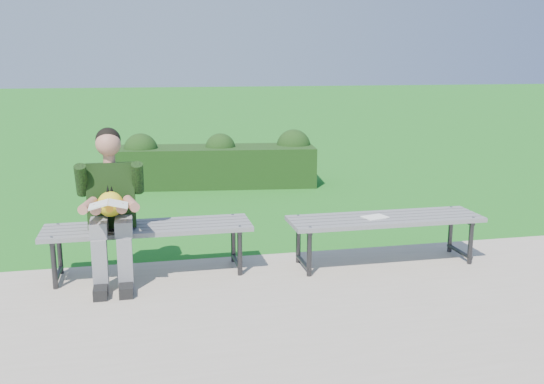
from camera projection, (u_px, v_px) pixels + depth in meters
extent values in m
plane|color=#1D711F|center=(219.00, 259.00, 5.86)|extent=(80.00, 80.00, 0.00)
cube|color=#BEB1A0|center=(251.00, 337.00, 4.19)|extent=(30.00, 3.50, 0.02)
cube|color=#103C12|center=(213.00, 166.00, 9.29)|extent=(3.18, 1.15, 0.60)
sphere|color=#103C12|center=(141.00, 150.00, 9.09)|extent=(0.57, 0.57, 0.51)
sphere|color=#103C12|center=(220.00, 149.00, 9.26)|extent=(0.52, 0.52, 0.47)
sphere|color=#103C12|center=(294.00, 146.00, 9.49)|extent=(0.60, 0.60, 0.54)
cube|color=gray|center=(149.00, 234.00, 5.11)|extent=(1.80, 0.08, 0.04)
cube|color=gray|center=(148.00, 231.00, 5.21)|extent=(1.80, 0.08, 0.04)
cube|color=gray|center=(148.00, 228.00, 5.31)|extent=(1.80, 0.08, 0.04)
cube|color=gray|center=(148.00, 225.00, 5.41)|extent=(1.80, 0.08, 0.04)
cube|color=gray|center=(148.00, 222.00, 5.51)|extent=(1.80, 0.09, 0.04)
cylinder|color=#2D2D30|center=(54.00, 265.00, 5.02)|extent=(0.04, 0.04, 0.41)
cylinder|color=#2D2D30|center=(60.00, 251.00, 5.38)|extent=(0.04, 0.04, 0.41)
cylinder|color=#2D2D30|center=(55.00, 238.00, 5.16)|extent=(0.04, 0.42, 0.04)
cylinder|color=#2D2D30|center=(58.00, 274.00, 5.23)|extent=(0.04, 0.42, 0.04)
cylinder|color=gray|center=(51.00, 237.00, 4.95)|extent=(0.02, 0.02, 0.01)
cylinder|color=gray|center=(58.00, 224.00, 5.34)|extent=(0.02, 0.02, 0.01)
cylinder|color=#2D2D30|center=(240.00, 253.00, 5.34)|extent=(0.04, 0.04, 0.41)
cylinder|color=#2D2D30|center=(233.00, 241.00, 5.70)|extent=(0.04, 0.04, 0.41)
cylinder|color=#2D2D30|center=(236.00, 227.00, 5.48)|extent=(0.04, 0.42, 0.04)
cylinder|color=#2D2D30|center=(237.00, 262.00, 5.55)|extent=(0.04, 0.42, 0.04)
cylinder|color=gray|center=(240.00, 226.00, 5.27)|extent=(0.02, 0.02, 0.01)
cylinder|color=gray|center=(233.00, 215.00, 5.67)|extent=(0.02, 0.02, 0.01)
cube|color=gray|center=(394.00, 225.00, 5.41)|extent=(1.80, 0.08, 0.04)
cube|color=gray|center=(390.00, 222.00, 5.51)|extent=(1.80, 0.08, 0.04)
cube|color=gray|center=(385.00, 219.00, 5.61)|extent=(1.80, 0.09, 0.04)
cube|color=gray|center=(381.00, 216.00, 5.71)|extent=(1.80, 0.08, 0.04)
cube|color=gray|center=(377.00, 213.00, 5.81)|extent=(1.80, 0.08, 0.04)
cylinder|color=#2D2D30|center=(309.00, 254.00, 5.32)|extent=(0.04, 0.04, 0.41)
cylinder|color=#2D2D30|center=(298.00, 241.00, 5.68)|extent=(0.04, 0.04, 0.41)
cylinder|color=#2D2D30|center=(304.00, 228.00, 5.46)|extent=(0.04, 0.42, 0.04)
cylinder|color=#2D2D30|center=(303.00, 263.00, 5.53)|extent=(0.04, 0.42, 0.04)
cylinder|color=gray|center=(310.00, 227.00, 5.25)|extent=(0.02, 0.02, 0.01)
cylinder|color=gray|center=(298.00, 215.00, 5.64)|extent=(0.02, 0.02, 0.01)
cylinder|color=#2D2D30|center=(471.00, 243.00, 5.64)|extent=(0.04, 0.04, 0.41)
cylinder|color=#2D2D30|center=(450.00, 232.00, 6.00)|extent=(0.04, 0.04, 0.41)
cylinder|color=#2D2D30|center=(461.00, 219.00, 5.78)|extent=(0.04, 0.42, 0.04)
cylinder|color=#2D2D30|center=(459.00, 251.00, 5.85)|extent=(0.04, 0.42, 0.04)
cylinder|color=gray|center=(473.00, 217.00, 5.57)|extent=(0.02, 0.02, 0.01)
cylinder|color=gray|center=(451.00, 207.00, 5.97)|extent=(0.02, 0.02, 0.01)
cube|color=slate|center=(99.00, 226.00, 5.06)|extent=(0.14, 0.42, 0.13)
cube|color=slate|center=(124.00, 224.00, 5.10)|extent=(0.14, 0.42, 0.13)
cube|color=slate|center=(100.00, 266.00, 4.95)|extent=(0.12, 0.13, 0.45)
cube|color=slate|center=(125.00, 264.00, 4.99)|extent=(0.12, 0.13, 0.45)
cube|color=black|center=(101.00, 291.00, 4.89)|extent=(0.11, 0.26, 0.09)
cube|color=black|center=(126.00, 289.00, 4.93)|extent=(0.11, 0.26, 0.09)
cube|color=black|center=(111.00, 195.00, 5.22)|extent=(0.40, 0.30, 0.59)
cylinder|color=#B2705E|center=(109.00, 159.00, 5.14)|extent=(0.10, 0.10, 0.08)
sphere|color=#B2705E|center=(108.00, 144.00, 5.09)|extent=(0.21, 0.21, 0.21)
sphere|color=black|center=(108.00, 140.00, 5.11)|extent=(0.21, 0.21, 0.21)
cylinder|color=black|center=(81.00, 180.00, 5.05)|extent=(0.10, 0.21, 0.30)
cylinder|color=black|center=(138.00, 178.00, 5.14)|extent=(0.10, 0.21, 0.30)
cylinder|color=#B2705E|center=(88.00, 206.00, 4.89)|extent=(0.14, 0.31, 0.08)
cylinder|color=#B2705E|center=(131.00, 203.00, 4.96)|extent=(0.14, 0.31, 0.08)
sphere|color=#B2705E|center=(96.00, 210.00, 4.75)|extent=(0.09, 0.09, 0.09)
sphere|color=#B2705E|center=(122.00, 208.00, 4.79)|extent=(0.09, 0.09, 0.09)
sphere|color=#FAF514|center=(110.00, 204.00, 5.02)|extent=(0.21, 0.21, 0.21)
cone|color=#F9A321|center=(110.00, 208.00, 4.91)|extent=(0.06, 0.06, 0.06)
cone|color=black|center=(108.00, 189.00, 5.00)|extent=(0.03, 0.04, 0.07)
cone|color=black|center=(112.00, 189.00, 5.02)|extent=(0.03, 0.03, 0.06)
sphere|color=white|center=(104.00, 204.00, 4.91)|extent=(0.04, 0.04, 0.04)
sphere|color=white|center=(115.00, 203.00, 4.93)|extent=(0.04, 0.04, 0.04)
cube|color=white|center=(98.00, 205.00, 4.72)|extent=(0.15, 0.20, 0.05)
cube|color=white|center=(118.00, 204.00, 4.76)|extent=(0.15, 0.20, 0.05)
cube|color=white|center=(375.00, 217.00, 5.59)|extent=(0.25, 0.21, 0.01)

